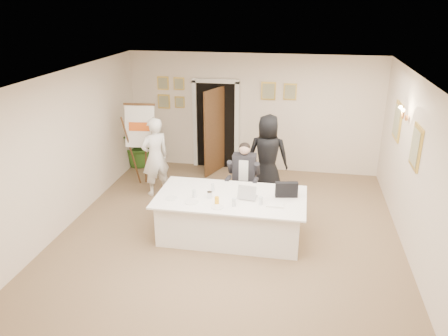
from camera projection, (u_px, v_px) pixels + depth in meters
floor at (227, 238)px, 7.72m from camera, size 7.00×7.00×0.00m
ceiling at (228, 79)px, 6.70m from camera, size 6.00×7.00×0.02m
wall_back at (253, 113)px, 10.42m from camera, size 6.00×0.10×2.80m
wall_front at (162, 298)px, 4.00m from camera, size 6.00×0.10×2.80m
wall_left at (61, 154)px, 7.71m from camera, size 0.10×7.00×2.80m
wall_right at (420, 177)px, 6.70m from camera, size 0.10×7.00×2.80m
doorway at (215, 128)px, 10.53m from camera, size 1.14×0.86×2.20m
pictures_back_wall at (220, 94)px, 10.36m from camera, size 3.40×0.06×0.80m
pictures_right_wall at (405, 133)px, 7.68m from camera, size 0.06×2.20×0.80m
wall_sconce at (404, 113)px, 7.57m from camera, size 0.20×0.30×0.24m
conference_table at (231, 216)px, 7.66m from camera, size 2.58×1.38×0.78m
seated_man at (244, 177)px, 8.52m from camera, size 0.61×0.65×1.41m
flip_chart at (143, 149)px, 9.66m from camera, size 0.66×0.44×1.84m
standing_man at (155, 157)px, 9.18m from camera, size 0.72×0.72×1.69m
standing_woman at (268, 156)px, 9.15m from camera, size 0.87×0.57×1.76m
potted_palm at (140, 143)px, 10.91m from camera, size 1.39×1.38×1.17m
laptop at (248, 190)px, 7.44m from camera, size 0.36×0.38×0.28m
laptop_bag at (287, 190)px, 7.46m from camera, size 0.39×0.17×0.27m
paper_stack at (275, 205)px, 7.19m from camera, size 0.29×0.20×0.03m
plate_left at (172, 198)px, 7.43m from camera, size 0.22×0.22×0.01m
plate_mid at (192, 202)px, 7.29m from camera, size 0.24×0.24×0.01m
plate_near at (217, 207)px, 7.12m from camera, size 0.26×0.26×0.01m
glass_a at (194, 194)px, 7.46m from camera, size 0.07×0.07×0.14m
glass_b at (234, 202)px, 7.14m from camera, size 0.08×0.08×0.14m
glass_c at (261, 201)px, 7.20m from camera, size 0.07×0.07×0.14m
glass_d at (213, 187)px, 7.70m from camera, size 0.07×0.07×0.14m
oj_glass at (217, 201)px, 7.22m from camera, size 0.07×0.07×0.13m
steel_jug at (210, 195)px, 7.45m from camera, size 0.11×0.11×0.11m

